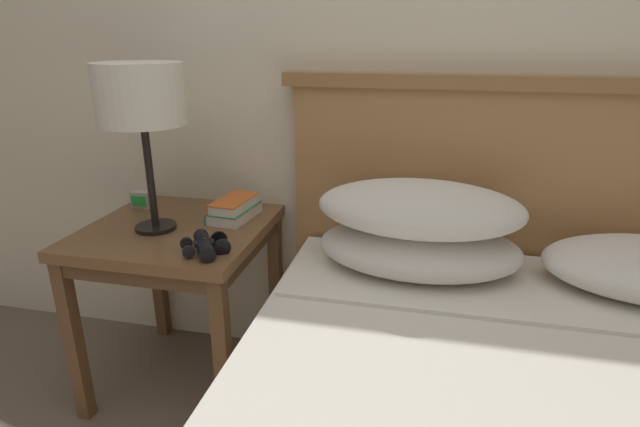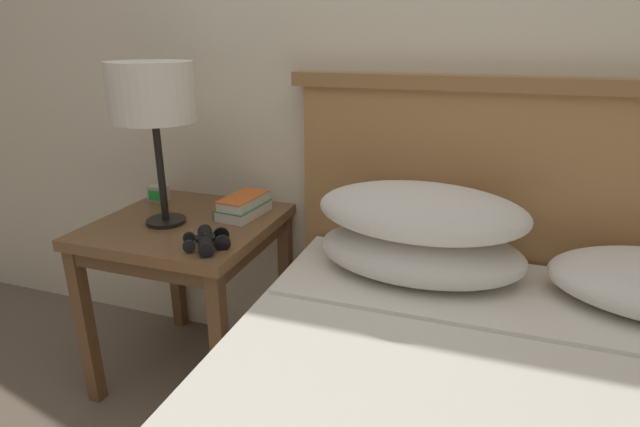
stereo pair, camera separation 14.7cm
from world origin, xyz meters
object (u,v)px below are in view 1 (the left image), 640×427
Objects in this scene: alarm_clock at (142,199)px; nightstand at (179,248)px; book_on_nightstand at (234,213)px; book_stacked_on_top at (234,203)px; table_lamp at (141,98)px; binoculars_pair at (205,245)px.

nightstand is at bearing -34.33° from alarm_clock.
book_stacked_on_top is (0.00, -0.00, 0.04)m from book_on_nightstand.
book_on_nightstand is at bearing 36.34° from table_lamp.
book_on_nightstand is at bearing -5.25° from alarm_clock.
book_stacked_on_top is at bearing -5.25° from alarm_clock.
book_stacked_on_top reaches higher than binoculars_pair.
table_lamp is 0.45m from book_stacked_on_top.
binoculars_pair is (0.24, -0.14, -0.40)m from table_lamp.
table_lamp is at bearing 150.25° from binoculars_pair.
nightstand is 3.88× the size of binoculars_pair.
nightstand is 2.88× the size of book_on_nightstand.
book_on_nightstand is 0.38m from alarm_clock.
book_on_nightstand is 0.29m from binoculars_pair.
nightstand is at bearing -145.49° from book_stacked_on_top.
nightstand is 0.51m from table_lamp.
book_stacked_on_top reaches higher than alarm_clock.
nightstand is 0.28m from alarm_clock.
alarm_clock is at bearing 145.67° from nightstand.
binoculars_pair reaches higher than nightstand.
table_lamp is 2.55× the size of book_stacked_on_top.
alarm_clock is at bearing 174.75° from book_stacked_on_top.
table_lamp is at bearing -143.66° from book_on_nightstand.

